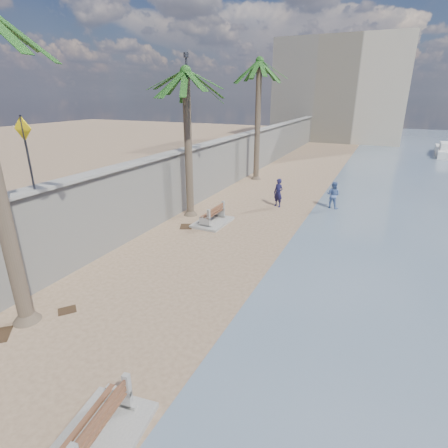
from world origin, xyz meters
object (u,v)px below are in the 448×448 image
(bench_near, at_px, (96,427))
(person_a, at_px, (278,191))
(bench_far, at_px, (212,216))
(person_b, at_px, (333,193))
(yacht_far, at_px, (447,152))
(palm_back, at_px, (260,63))
(palm_mid, at_px, (186,74))

(bench_near, xyz_separation_m, person_a, (-1.29, 16.82, 0.60))
(bench_far, bearing_deg, bench_near, -73.66)
(person_b, height_order, yacht_far, person_b)
(person_b, xyz_separation_m, yacht_far, (8.83, 25.94, -0.57))
(bench_near, height_order, bench_far, bench_far)
(palm_back, bearing_deg, palm_mid, -91.81)
(bench_near, relative_size, person_b, 1.34)
(person_b, relative_size, yacht_far, 0.24)
(person_a, distance_m, yacht_far, 29.61)
(person_a, height_order, yacht_far, person_a)
(bench_near, xyz_separation_m, yacht_far, (10.66, 43.90, -0.07))
(person_a, xyz_separation_m, person_b, (3.12, 1.14, -0.09))
(person_a, bearing_deg, person_b, 42.95)
(bench_near, height_order, person_a, person_a)
(palm_back, bearing_deg, bench_near, -77.66)
(bench_far, xyz_separation_m, palm_mid, (-1.79, 0.73, 7.17))
(bench_near, distance_m, person_b, 18.06)
(palm_mid, bearing_deg, palm_back, 88.19)
(palm_mid, relative_size, person_a, 4.24)
(palm_back, xyz_separation_m, person_a, (3.82, -6.52, -7.74))
(bench_near, xyz_separation_m, person_b, (1.83, 17.96, 0.51))
(bench_far, distance_m, person_a, 5.04)
(person_a, bearing_deg, bench_far, -95.06)
(person_b, bearing_deg, person_a, 32.76)
(bench_near, height_order, yacht_far, yacht_far)
(bench_far, relative_size, palm_back, 0.24)
(palm_mid, height_order, person_b, palm_mid)
(bench_near, distance_m, bench_far, 12.92)
(palm_mid, distance_m, palm_back, 10.28)
(palm_mid, xyz_separation_m, person_a, (4.14, 3.69, -6.58))
(person_a, relative_size, person_b, 1.10)
(bench_far, xyz_separation_m, person_a, (2.35, 4.42, 0.59))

